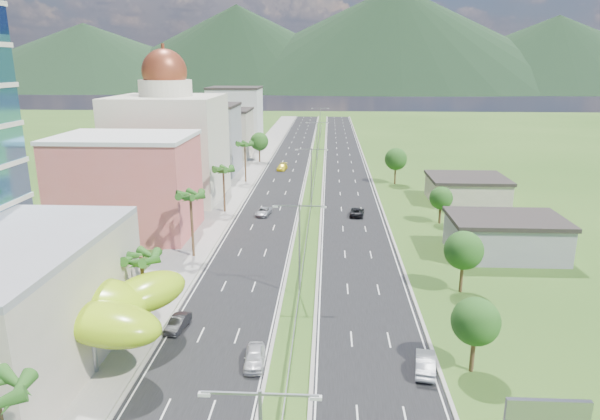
# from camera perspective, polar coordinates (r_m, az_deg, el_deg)

# --- Properties ---
(ground) EXTENTS (500.00, 500.00, 0.00)m
(ground) POSITION_cam_1_polar(r_m,az_deg,el_deg) (54.29, -0.65, -13.46)
(ground) COLOR #2D5119
(ground) RESTS_ON ground
(road_left) EXTENTS (11.00, 260.00, 0.04)m
(road_left) POSITION_cam_1_polar(r_m,az_deg,el_deg) (140.28, -1.32, 4.74)
(road_left) COLOR black
(road_left) RESTS_ON ground
(road_right) EXTENTS (11.00, 260.00, 0.04)m
(road_right) POSITION_cam_1_polar(r_m,az_deg,el_deg) (139.94, 4.84, 4.67)
(road_right) COLOR black
(road_right) RESTS_ON ground
(sidewalk_left) EXTENTS (7.00, 260.00, 0.12)m
(sidewalk_left) POSITION_cam_1_polar(r_m,az_deg,el_deg) (141.31, -5.18, 4.78)
(sidewalk_left) COLOR gray
(sidewalk_left) RESTS_ON ground
(median_guardrail) EXTENTS (0.10, 216.06, 0.76)m
(median_guardrail) POSITION_cam_1_polar(r_m,az_deg,el_deg) (122.14, 1.55, 3.40)
(median_guardrail) COLOR gray
(median_guardrail) RESTS_ON ground
(streetlight_median_b) EXTENTS (6.04, 0.25, 11.00)m
(streetlight_median_b) POSITION_cam_1_polar(r_m,az_deg,el_deg) (60.71, -0.05, -3.26)
(streetlight_median_b) COLOR gray
(streetlight_median_b) RESTS_ON ground
(streetlight_median_c) EXTENTS (6.04, 0.25, 11.00)m
(streetlight_median_c) POSITION_cam_1_polar(r_m,az_deg,el_deg) (99.37, 1.22, 4.19)
(streetlight_median_c) COLOR gray
(streetlight_median_c) RESTS_ON ground
(streetlight_median_d) EXTENTS (6.04, 0.25, 11.00)m
(streetlight_median_d) POSITION_cam_1_polar(r_m,az_deg,el_deg) (143.75, 1.83, 7.72)
(streetlight_median_d) COLOR gray
(streetlight_median_d) RESTS_ON ground
(streetlight_median_e) EXTENTS (6.04, 0.25, 11.00)m
(streetlight_median_e) POSITION_cam_1_polar(r_m,az_deg,el_deg) (188.42, 2.15, 9.58)
(streetlight_median_e) COLOR gray
(streetlight_median_e) RESTS_ON ground
(lime_canopy) EXTENTS (18.00, 15.00, 7.40)m
(lime_canopy) POSITION_cam_1_polar(r_m,az_deg,el_deg) (53.60, -23.13, -9.24)
(lime_canopy) COLOR #95C513
(lime_canopy) RESTS_ON ground
(pink_shophouse) EXTENTS (20.00, 15.00, 15.00)m
(pink_shophouse) POSITION_cam_1_polar(r_m,az_deg,el_deg) (87.33, -17.91, 2.34)
(pink_shophouse) COLOR #D45F57
(pink_shophouse) RESTS_ON ground
(domed_building) EXTENTS (20.00, 20.00, 28.70)m
(domed_building) POSITION_cam_1_polar(r_m,az_deg,el_deg) (108.05, -13.80, 7.15)
(domed_building) COLOR beige
(domed_building) RESTS_ON ground
(midrise_grey) EXTENTS (16.00, 15.00, 16.00)m
(midrise_grey) POSITION_cam_1_polar(r_m,az_deg,el_deg) (132.17, -10.21, 7.34)
(midrise_grey) COLOR gray
(midrise_grey) RESTS_ON ground
(midrise_beige) EXTENTS (16.00, 15.00, 13.00)m
(midrise_beige) POSITION_cam_1_polar(r_m,az_deg,el_deg) (153.67, -8.33, 7.98)
(midrise_beige) COLOR #ABA28C
(midrise_beige) RESTS_ON ground
(midrise_white) EXTENTS (16.00, 15.00, 18.00)m
(midrise_white) POSITION_cam_1_polar(r_m,az_deg,el_deg) (175.85, -6.89, 9.79)
(midrise_white) COLOR silver
(midrise_white) RESTS_ON ground
(shed_near) EXTENTS (15.00, 10.00, 5.00)m
(shed_near) POSITION_cam_1_polar(r_m,az_deg,el_deg) (80.14, 21.02, -2.82)
(shed_near) COLOR gray
(shed_near) RESTS_ON ground
(shed_far) EXTENTS (14.00, 12.00, 4.40)m
(shed_far) POSITION_cam_1_polar(r_m,az_deg,el_deg) (108.55, 17.34, 2.00)
(shed_far) COLOR #ABA28C
(shed_far) RESTS_ON ground
(palm_tree_b) EXTENTS (3.60, 3.60, 8.10)m
(palm_tree_b) POSITION_cam_1_polar(r_m,az_deg,el_deg) (56.19, -16.58, -5.18)
(palm_tree_b) COLOR #47301C
(palm_tree_b) RESTS_ON ground
(palm_tree_c) EXTENTS (3.60, 3.60, 9.60)m
(palm_tree_c) POSITION_cam_1_polar(r_m,az_deg,el_deg) (74.02, -11.60, 1.29)
(palm_tree_c) COLOR #47301C
(palm_tree_c) RESTS_ON ground
(palm_tree_d) EXTENTS (3.60, 3.60, 8.60)m
(palm_tree_d) POSITION_cam_1_polar(r_m,az_deg,el_deg) (96.09, -8.18, 4.12)
(palm_tree_d) COLOR #47301C
(palm_tree_d) RESTS_ON ground
(palm_tree_e) EXTENTS (3.60, 3.60, 9.40)m
(palm_tree_e) POSITION_cam_1_polar(r_m,az_deg,el_deg) (120.21, -5.91, 6.85)
(palm_tree_e) COLOR #47301C
(palm_tree_e) RESTS_ON ground
(leafy_tree_lfar) EXTENTS (4.90, 4.90, 8.05)m
(leafy_tree_lfar) POSITION_cam_1_polar(r_m,az_deg,el_deg) (145.08, -4.36, 7.29)
(leafy_tree_lfar) COLOR #47301C
(leafy_tree_lfar) RESTS_ON ground
(leafy_tree_ra) EXTENTS (4.20, 4.20, 6.90)m
(leafy_tree_ra) POSITION_cam_1_polar(r_m,az_deg,el_deg) (49.24, 18.23, -11.25)
(leafy_tree_ra) COLOR #47301C
(leafy_tree_ra) RESTS_ON ground
(leafy_tree_rb) EXTENTS (4.55, 4.55, 7.47)m
(leafy_tree_rb) POSITION_cam_1_polar(r_m,az_deg,el_deg) (64.99, 17.07, -4.15)
(leafy_tree_rb) COLOR #47301C
(leafy_tree_rb) RESTS_ON ground
(leafy_tree_rc) EXTENTS (3.85, 3.85, 6.33)m
(leafy_tree_rc) POSITION_cam_1_polar(r_m,az_deg,el_deg) (92.04, 14.82, 1.23)
(leafy_tree_rc) COLOR #47301C
(leafy_tree_rc) RESTS_ON ground
(leafy_tree_rd) EXTENTS (4.90, 4.90, 8.05)m
(leafy_tree_rd) POSITION_cam_1_polar(r_m,az_deg,el_deg) (120.11, 10.19, 5.36)
(leafy_tree_rd) COLOR #47301C
(leafy_tree_rd) RESTS_ON ground
(mountain_ridge) EXTENTS (860.00, 140.00, 90.00)m
(mountain_ridge) POSITION_cam_1_polar(r_m,az_deg,el_deg) (501.30, 9.83, 12.33)
(mountain_ridge) COLOR black
(mountain_ridge) RESTS_ON ground
(car_white_near_left) EXTENTS (2.08, 4.58, 1.52)m
(car_white_near_left) POSITION_cam_1_polar(r_m,az_deg,el_deg) (49.79, -4.86, -15.35)
(car_white_near_left) COLOR silver
(car_white_near_left) RESTS_ON road_left
(car_dark_left) EXTENTS (1.96, 4.27, 1.36)m
(car_dark_left) POSITION_cam_1_polar(r_m,az_deg,el_deg) (56.82, -12.88, -11.66)
(car_dark_left) COLOR black
(car_dark_left) RESTS_ON road_left
(car_silver_mid_left) EXTENTS (2.86, 4.99, 1.31)m
(car_silver_mid_left) POSITION_cam_1_polar(r_m,az_deg,el_deg) (94.81, -3.91, -0.17)
(car_silver_mid_left) COLOR #9C9EA4
(car_silver_mid_left) RESTS_ON road_left
(car_yellow_far_left) EXTENTS (2.59, 5.35, 1.50)m
(car_yellow_far_left) POSITION_cam_1_polar(r_m,az_deg,el_deg) (134.59, -1.92, 4.61)
(car_yellow_far_left) COLOR yellow
(car_yellow_far_left) RESTS_ON road_left
(car_silver_right) EXTENTS (2.41, 4.98, 1.57)m
(car_silver_right) POSITION_cam_1_polar(r_m,az_deg,el_deg) (49.95, 13.24, -15.60)
(car_silver_right) COLOR #AAACB2
(car_silver_right) RESTS_ON road_right
(car_dark_far_right) EXTENTS (2.92, 5.28, 1.40)m
(car_dark_far_right) POSITION_cam_1_polar(r_m,az_deg,el_deg) (94.90, 6.10, -0.18)
(car_dark_far_right) COLOR black
(car_dark_far_right) RESTS_ON road_right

